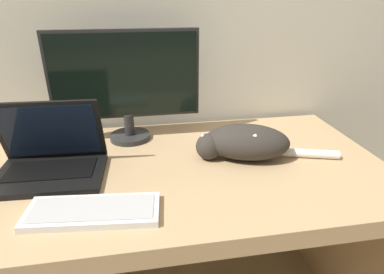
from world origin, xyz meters
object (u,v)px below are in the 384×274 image
Objects in this scene: laptop at (50,161)px; external_keyboard at (93,211)px; cat at (245,142)px; monitor at (126,82)px.

external_keyboard is (0.16, -0.25, -0.04)m from laptop.
external_keyboard is 0.71× the size of cat.
cat is at bearing 2.54° from laptop.
monitor is at bearing 46.15° from laptop.
monitor is 1.63× the size of laptop.
monitor reaches higher than external_keyboard.
monitor is 0.40m from laptop.
laptop is 0.95× the size of external_keyboard.
cat reaches higher than external_keyboard.
cat is (0.67, 0.00, 0.02)m from laptop.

